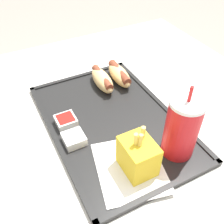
# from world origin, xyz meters

# --- Properties ---
(dining_table) EXTENTS (1.03, 0.96, 0.78)m
(dining_table) POSITION_xyz_m (0.00, 0.00, 0.39)
(dining_table) COLOR beige
(dining_table) RESTS_ON ground_plane
(food_tray) EXTENTS (0.47, 0.32, 0.01)m
(food_tray) POSITION_xyz_m (-0.02, -0.04, 0.78)
(food_tray) COLOR black
(food_tray) RESTS_ON dining_table
(paper_napkin) EXTENTS (0.20, 0.18, 0.00)m
(paper_napkin) POSITION_xyz_m (0.13, -0.07, 0.79)
(paper_napkin) COLOR white
(paper_napkin) RESTS_ON food_tray
(soda_cup) EXTENTS (0.08, 0.08, 0.18)m
(soda_cup) POSITION_xyz_m (0.14, 0.05, 0.86)
(soda_cup) COLOR red
(soda_cup) RESTS_ON food_tray
(hot_dog_far) EXTENTS (0.13, 0.06, 0.04)m
(hot_dog_far) POSITION_xyz_m (-0.16, 0.07, 0.81)
(hot_dog_far) COLOR #DBB270
(hot_dog_far) RESTS_ON food_tray
(hot_dog_near) EXTENTS (0.13, 0.05, 0.04)m
(hot_dog_near) POSITION_xyz_m (-0.16, 0.01, 0.81)
(hot_dog_near) COLOR #DBB270
(hot_dog_near) RESTS_ON food_tray
(fries_carton) EXTENTS (0.08, 0.06, 0.11)m
(fries_carton) POSITION_xyz_m (0.14, -0.06, 0.83)
(fries_carton) COLOR gold
(fries_carton) RESTS_ON food_tray
(sauce_cup_mayo) EXTENTS (0.05, 0.05, 0.02)m
(sauce_cup_mayo) POSITION_xyz_m (0.01, -0.15, 0.80)
(sauce_cup_mayo) COLOR silver
(sauce_cup_mayo) RESTS_ON food_tray
(sauce_cup_ketchup) EXTENTS (0.05, 0.05, 0.02)m
(sauce_cup_ketchup) POSITION_xyz_m (-0.06, -0.15, 0.80)
(sauce_cup_ketchup) COLOR silver
(sauce_cup_ketchup) RESTS_ON food_tray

